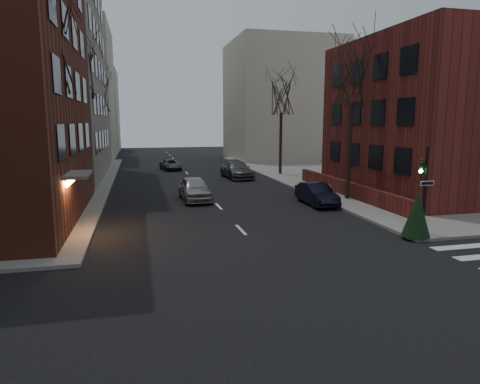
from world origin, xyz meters
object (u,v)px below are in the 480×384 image
object	(u,v)px
traffic_signal	(423,196)
car_lane_silver	(195,189)
tree_right_a	(352,78)
streetlamp_near	(85,137)
tree_left_a	(45,51)
car_lane_far	(171,165)
tree_right_b	(281,97)
evergreen_shrub	(417,214)
tree_left_c	(97,94)
parked_sedan	(317,194)
tree_left_b	(78,71)
sandwich_board	(328,191)
streetlamp_far	(106,131)
car_lane_gray	(237,170)

from	to	relation	value
traffic_signal	car_lane_silver	bearing A→B (deg)	128.53
tree_right_a	streetlamp_near	distance (m)	17.87
tree_left_a	car_lane_far	distance (m)	27.33
tree_right_b	car_lane_silver	bearing A→B (deg)	-130.86
traffic_signal	evergreen_shrub	bearing A→B (deg)	-142.18
tree_left_c	parked_sedan	bearing A→B (deg)	-56.76
tree_left_c	car_lane_silver	bearing A→B (deg)	-68.72
traffic_signal	tree_right_a	bearing A→B (deg)	84.53
parked_sedan	car_lane_far	bearing A→B (deg)	109.29
tree_left_c	car_lane_far	size ratio (longest dim) A/B	2.41
tree_left_c	car_lane_silver	xyz separation A→B (m)	(7.61, -19.55, -7.23)
traffic_signal	tree_left_a	size ratio (longest dim) A/B	0.39
tree_left_b	streetlamp_near	distance (m)	6.18
tree_right_a	tree_right_b	distance (m)	14.01
streetlamp_near	sandwich_board	world-z (taller)	streetlamp_near
streetlamp_near	traffic_signal	bearing A→B (deg)	-38.87
streetlamp_far	sandwich_board	size ratio (longest dim) A/B	6.76
tree_right_b	car_lane_gray	bearing A→B (deg)	-166.53
tree_left_c	streetlamp_near	world-z (taller)	tree_left_c
tree_left_c	streetlamp_near	size ratio (longest dim) A/B	1.55
tree_left_b	streetlamp_near	xyz separation A→B (m)	(0.60, -4.00, -4.68)
car_lane_silver	evergreen_shrub	bearing A→B (deg)	-56.08
car_lane_silver	car_lane_gray	distance (m)	11.71
streetlamp_near	car_lane_far	world-z (taller)	streetlamp_near
tree_left_b	parked_sedan	world-z (taller)	tree_left_b
parked_sedan	traffic_signal	bearing A→B (deg)	-77.68
evergreen_shrub	streetlamp_far	bearing A→B (deg)	114.83
tree_left_a	tree_left_c	xyz separation A→B (m)	(0.00, 26.00, -0.44)
car_lane_gray	car_lane_far	size ratio (longest dim) A/B	1.35
tree_left_a	streetlamp_near	size ratio (longest dim) A/B	1.63
car_lane_silver	evergreen_shrub	xyz separation A→B (m)	(8.49, -11.95, 0.39)
car_lane_silver	tree_left_c	bearing A→B (deg)	109.82
streetlamp_near	evergreen_shrub	xyz separation A→B (m)	(15.50, -13.50, -3.05)
streetlamp_far	parked_sedan	world-z (taller)	streetlamp_far
car_lane_far	evergreen_shrub	bearing A→B (deg)	-81.82
traffic_signal	streetlamp_near	size ratio (longest dim) A/B	0.64
tree_left_c	evergreen_shrub	bearing A→B (deg)	-62.93
tree_left_a	tree_right_a	size ratio (longest dim) A/B	1.06
tree_left_a	streetlamp_far	distance (m)	28.32
streetlamp_near	streetlamp_far	bearing A→B (deg)	90.00
tree_left_a	car_lane_far	size ratio (longest dim) A/B	2.55
traffic_signal	tree_left_b	xyz separation A→B (m)	(-16.74, 17.01, 7.00)
tree_left_a	tree_right_b	world-z (taller)	tree_left_a
traffic_signal	car_lane_silver	xyz separation A→B (m)	(-9.13, 11.46, -1.11)
streetlamp_far	tree_right_a	bearing A→B (deg)	-54.69
car_lane_silver	car_lane_gray	bearing A→B (deg)	61.48
car_lane_silver	car_lane_gray	xyz separation A→B (m)	(5.33, 10.43, -0.01)
tree_right_b	parked_sedan	world-z (taller)	tree_right_b
parked_sedan	sandwich_board	xyz separation A→B (m)	(1.33, 1.19, -0.08)
tree_right_b	streetlamp_near	distance (m)	20.01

